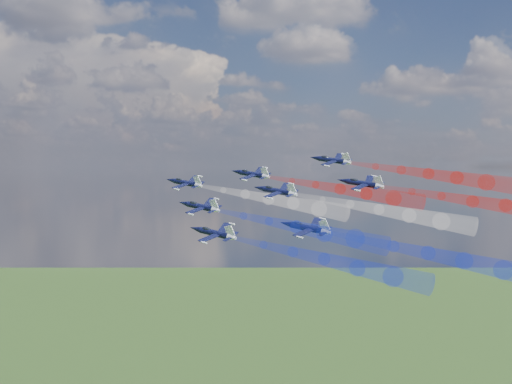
{
  "coord_description": "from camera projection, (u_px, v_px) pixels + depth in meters",
  "views": [
    {
      "loc": [
        4.54,
        -145.41,
        157.19
      ],
      "look_at": [
        16.86,
        -7.31,
        151.77
      ],
      "focal_mm": 44.99,
      "sensor_mm": 36.0,
      "label": 1
    }
  ],
  "objects": [
    {
      "name": "jet_lead",
      "position": [
        186.0,
        183.0,
        149.65
      ],
      "size": [
        14.57,
        14.28,
        7.22
      ],
      "primitive_type": null,
      "rotation": [
        0.14,
        -0.34,
        0.85
      ],
      "color": "black"
    },
    {
      "name": "trail_lead",
      "position": [
        269.0,
        199.0,
        136.91
      ],
      "size": [
        31.15,
        26.8,
        9.54
      ],
      "primitive_type": null,
      "rotation": [
        0.14,
        -0.34,
        0.85
      ],
      "color": "white"
    },
    {
      "name": "jet_inner_left",
      "position": [
        201.0,
        207.0,
        133.93
      ],
      "size": [
        14.57,
        14.28,
        7.22
      ],
      "primitive_type": null,
      "rotation": [
        0.14,
        -0.34,
        0.85
      ],
      "color": "black"
    },
    {
      "name": "trail_inner_left",
      "position": [
        296.0,
        227.0,
        121.19
      ],
      "size": [
        31.15,
        26.8,
        9.54
      ],
      "primitive_type": null,
      "rotation": [
        0.14,
        -0.34,
        0.85
      ],
      "color": "#182CCC"
    },
    {
      "name": "jet_inner_right",
      "position": [
        252.0,
        174.0,
        150.96
      ],
      "size": [
        14.57,
        14.28,
        7.22
      ],
      "primitive_type": null,
      "rotation": [
        0.14,
        -0.34,
        0.85
      ],
      "color": "black"
    },
    {
      "name": "trail_inner_right",
      "position": [
        341.0,
        189.0,
        138.22
      ],
      "size": [
        31.15,
        26.8,
        9.54
      ],
      "primitive_type": null,
      "rotation": [
        0.14,
        -0.34,
        0.85
      ],
      "color": "red"
    },
    {
      "name": "jet_outer_left",
      "position": [
        214.0,
        233.0,
        119.95
      ],
      "size": [
        14.57,
        14.28,
        7.22
      ],
      "primitive_type": null,
      "rotation": [
        0.14,
        -0.34,
        0.85
      ],
      "color": "black"
    },
    {
      "name": "trail_outer_left",
      "position": [
        324.0,
        259.0,
        107.21
      ],
      "size": [
        31.15,
        26.8,
        9.54
      ],
      "primitive_type": null,
      "rotation": [
        0.14,
        -0.34,
        0.85
      ],
      "color": "#182CCC"
    },
    {
      "name": "jet_center_third",
      "position": [
        277.0,
        191.0,
        135.99
      ],
      "size": [
        14.57,
        14.28,
        7.22
      ],
      "primitive_type": null,
      "rotation": [
        0.14,
        -0.34,
        0.85
      ],
      "color": "black"
    },
    {
      "name": "trail_center_third",
      "position": [
        379.0,
        209.0,
        123.25
      ],
      "size": [
        31.15,
        26.8,
        9.54
      ],
      "primitive_type": null,
      "rotation": [
        0.14,
        -0.34,
        0.85
      ],
      "color": "white"
    },
    {
      "name": "jet_outer_right",
      "position": [
        332.0,
        160.0,
        150.57
      ],
      "size": [
        14.57,
        14.28,
        7.22
      ],
      "primitive_type": null,
      "rotation": [
        0.14,
        -0.34,
        0.85
      ],
      "color": "black"
    },
    {
      "name": "trail_outer_right",
      "position": [
        428.0,
        174.0,
        137.83
      ],
      "size": [
        31.15,
        26.8,
        9.54
      ],
      "primitive_type": null,
      "rotation": [
        0.14,
        -0.34,
        0.85
      ],
      "color": "red"
    },
    {
      "name": "jet_rear_left",
      "position": [
        307.0,
        228.0,
        119.97
      ],
      "size": [
        14.57,
        14.28,
        7.22
      ],
      "primitive_type": null,
      "rotation": [
        0.14,
        -0.34,
        0.85
      ],
      "color": "black"
    },
    {
      "name": "trail_rear_left",
      "position": [
        428.0,
        253.0,
        107.23
      ],
      "size": [
        31.15,
        26.8,
        9.54
      ],
      "primitive_type": null,
      "rotation": [
        0.14,
        -0.34,
        0.85
      ],
      "color": "#182CCC"
    },
    {
      "name": "jet_rear_right",
      "position": [
        362.0,
        184.0,
        136.54
      ],
      "size": [
        14.57,
        14.28,
        7.22
      ],
      "primitive_type": null,
      "rotation": [
        0.14,
        -0.34,
        0.85
      ],
      "color": "black"
    },
    {
      "name": "trail_rear_right",
      "position": [
        473.0,
        201.0,
        123.8
      ],
      "size": [
        31.15,
        26.8,
        9.54
      ],
      "primitive_type": null,
      "rotation": [
        0.14,
        -0.34,
        0.85
      ],
      "color": "red"
    }
  ]
}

